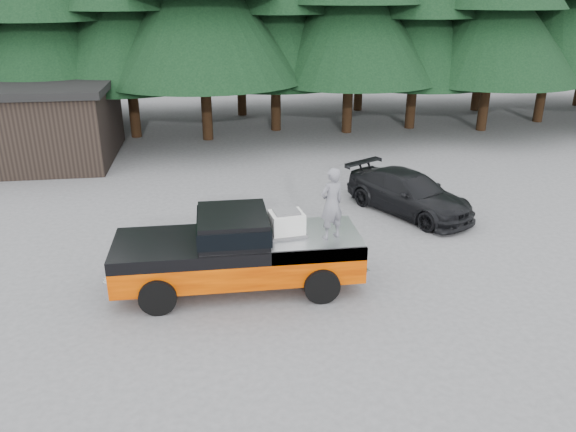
{
  "coord_description": "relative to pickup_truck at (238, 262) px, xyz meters",
  "views": [
    {
      "loc": [
        -0.82,
        -12.45,
        6.73
      ],
      "look_at": [
        0.91,
        0.0,
        1.66
      ],
      "focal_mm": 35.0,
      "sensor_mm": 36.0,
      "label": 1
    }
  ],
  "objects": [
    {
      "name": "air_compressor",
      "position": [
        1.17,
        -0.02,
        0.93
      ],
      "size": [
        0.85,
        0.74,
        0.53
      ],
      "primitive_type": "cube",
      "rotation": [
        0.0,
        0.0,
        0.14
      ],
      "color": "silver",
      "rests_on": "pickup_truck"
    },
    {
      "name": "utility_building",
      "position": [
        -8.66,
        12.31,
        1.0
      ],
      "size": [
        8.4,
        6.4,
        3.3
      ],
      "color": "black",
      "rests_on": "ground"
    },
    {
      "name": "pickup_truck",
      "position": [
        0.0,
        0.0,
        0.0
      ],
      "size": [
        6.0,
        2.04,
        1.33
      ],
      "primitive_type": null,
      "color": "#E65600",
      "rests_on": "ground"
    },
    {
      "name": "man_on_bed",
      "position": [
        2.17,
        -0.35,
        1.52
      ],
      "size": [
        0.73,
        0.63,
        1.7
      ],
      "primitive_type": "imported",
      "rotation": [
        0.0,
        0.0,
        3.58
      ],
      "color": "slate",
      "rests_on": "pickup_truck"
    },
    {
      "name": "ground",
      "position": [
        0.34,
        0.31,
        -0.67
      ],
      "size": [
        120.0,
        120.0,
        0.0
      ],
      "primitive_type": "plane",
      "color": "#535356",
      "rests_on": "ground"
    },
    {
      "name": "truck_cab",
      "position": [
        -0.1,
        -0.0,
        0.96
      ],
      "size": [
        1.66,
        1.9,
        0.59
      ],
      "primitive_type": "cube",
      "color": "black",
      "rests_on": "pickup_truck"
    },
    {
      "name": "parked_car",
      "position": [
        5.72,
        4.19,
        -0.01
      ],
      "size": [
        3.84,
        4.82,
        1.31
      ],
      "primitive_type": "imported",
      "rotation": [
        0.0,
        0.0,
        0.52
      ],
      "color": "black",
      "rests_on": "ground"
    }
  ]
}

